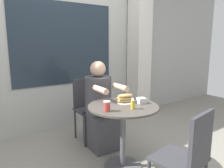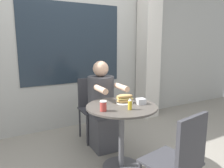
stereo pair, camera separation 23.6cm
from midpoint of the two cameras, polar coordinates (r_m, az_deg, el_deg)
ground_plane at (r=2.62m, az=0.05°, el=-20.82°), size 8.00×8.00×0.00m
storefront_wall at (r=3.57m, az=-14.15°, el=10.85°), size 8.00×0.09×2.80m
lattice_pillar at (r=4.09m, az=5.50°, el=8.27°), size 0.32×0.32×2.40m
cafe_table at (r=2.39m, az=0.05°, el=-9.98°), size 0.76×0.76×0.72m
diner_chair at (r=3.17m, az=-8.61°, el=-4.97°), size 0.40×0.40×0.87m
seated_diner at (r=2.88m, az=-5.60°, el=-7.05°), size 0.36×0.62×1.15m
empty_chair_across at (r=1.85m, az=15.98°, el=-17.18°), size 0.44×0.44×0.87m
sandwich_on_plate at (r=2.41m, az=0.69°, el=-3.91°), size 0.20×0.18×0.10m
drink_cup at (r=2.13m, az=-4.53°, el=-5.82°), size 0.07×0.07×0.10m
napkin_box at (r=2.42m, az=4.92°, el=-4.35°), size 0.11×0.11×0.06m
condiment_bottle at (r=2.19m, az=2.37°, el=-5.17°), size 0.04×0.04×0.12m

